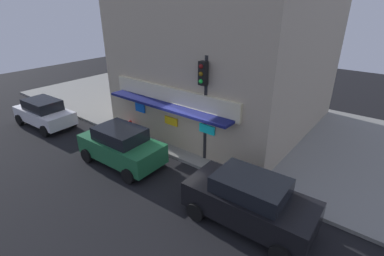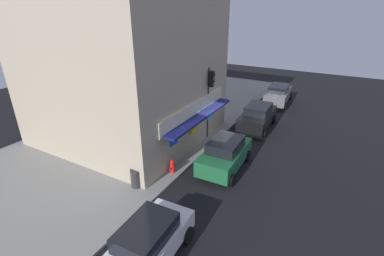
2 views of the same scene
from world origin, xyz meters
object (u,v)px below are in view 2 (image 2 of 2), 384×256
object	(u,v)px
pedestrian	(207,113)
parked_car_green	(225,154)
fire_hydrant	(172,166)
potted_plant_by_window	(165,135)
traffic_light	(209,94)
potted_plant_by_doorway	(188,119)
trash_can	(136,178)
parked_car_black	(258,116)
parked_car_white	(147,243)
parked_car_grey	(278,94)

from	to	relation	value
pedestrian	parked_car_green	world-z (taller)	pedestrian
parked_car_green	fire_hydrant	bearing A→B (deg)	132.30
pedestrian	potted_plant_by_window	xyz separation A→B (m)	(-4.01, 0.86, -0.29)
traffic_light	potted_plant_by_doorway	xyz separation A→B (m)	(0.89, 2.07, -2.43)
traffic_light	parked_car_green	size ratio (longest dim) A/B	1.16
trash_can	pedestrian	size ratio (longest dim) A/B	0.53
fire_hydrant	pedestrian	distance (m)	6.59
trash_can	potted_plant_by_doorway	xyz separation A→B (m)	(7.51, 1.46, 0.10)
traffic_light	parked_car_black	world-z (taller)	traffic_light
parked_car_white	fire_hydrant	bearing A→B (deg)	23.99
pedestrian	parked_car_grey	world-z (taller)	pedestrian
potted_plant_by_window	potted_plant_by_doorway	bearing A→B (deg)	4.05
traffic_light	fire_hydrant	xyz separation A→B (m)	(-4.74, -0.25, -2.63)
parked_car_grey	parked_car_white	xyz separation A→B (m)	(-19.53, -0.22, -0.04)
parked_car_grey	parked_car_green	distance (m)	12.62
potted_plant_by_doorway	parked_car_white	bearing A→B (deg)	-156.86
pedestrian	parked_car_black	bearing A→B (deg)	-61.59
traffic_light	parked_car_white	distance (m)	10.27
traffic_light	potted_plant_by_doorway	bearing A→B (deg)	66.79
potted_plant_by_window	parked_car_white	world-z (taller)	parked_car_white
pedestrian	fire_hydrant	bearing A→B (deg)	-169.16
parked_car_white	potted_plant_by_window	bearing A→B (deg)	30.19
potted_plant_by_doorway	fire_hydrant	bearing A→B (deg)	-157.61
potted_plant_by_doorway	potted_plant_by_window	world-z (taller)	potted_plant_by_window
trash_can	parked_car_black	xyz separation A→B (m)	(10.08, -2.88, 0.28)
potted_plant_by_doorway	parked_car_green	world-z (taller)	parked_car_green
fire_hydrant	trash_can	bearing A→B (deg)	155.45
parked_car_green	trash_can	bearing A→B (deg)	141.92
traffic_light	trash_can	distance (m)	7.11
traffic_light	pedestrian	xyz separation A→B (m)	(1.70, 0.99, -2.03)
potted_plant_by_doorway	parked_car_green	bearing A→B (deg)	-129.57
traffic_light	parked_car_grey	world-z (taller)	traffic_light
traffic_light	trash_can	xyz separation A→B (m)	(-6.62, 0.61, -2.53)
parked_car_white	trash_can	bearing A→B (deg)	44.84
traffic_light	potted_plant_by_window	bearing A→B (deg)	141.40
parked_car_black	fire_hydrant	bearing A→B (deg)	166.16
pedestrian	potted_plant_by_window	distance (m)	4.11
fire_hydrant	parked_car_green	bearing A→B (deg)	-47.70
fire_hydrant	parked_car_white	bearing A→B (deg)	-156.01
fire_hydrant	parked_car_white	distance (m)	5.44
parked_car_grey	traffic_light	bearing A→B (deg)	167.20
pedestrian	potted_plant_by_doorway	bearing A→B (deg)	126.93
fire_hydrant	potted_plant_by_window	world-z (taller)	potted_plant_by_window
parked_car_green	potted_plant_by_window	bearing A→B (deg)	83.45
trash_can	pedestrian	world-z (taller)	pedestrian
trash_can	parked_car_black	bearing A→B (deg)	-15.94
parked_car_grey	parked_car_black	size ratio (longest dim) A/B	1.09
pedestrian	parked_car_green	size ratio (longest dim) A/B	0.44
traffic_light	pedestrian	distance (m)	2.82
trash_can	parked_car_black	world-z (taller)	parked_car_black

